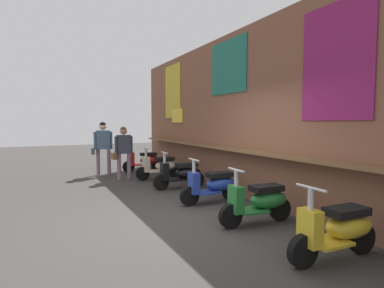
{
  "coord_description": "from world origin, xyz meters",
  "views": [
    {
      "loc": [
        4.74,
        -2.24,
        1.72
      ],
      "look_at": [
        -2.24,
        1.32,
        1.15
      ],
      "focal_mm": 28.44,
      "sensor_mm": 36.0,
      "label": 1
    }
  ],
  "objects_px": {
    "shopper_with_handbag": "(103,143)",
    "shopper_browsing": "(123,148)",
    "scooter_yellow": "(339,229)",
    "scooter_red": "(145,160)",
    "scooter_green": "(260,201)",
    "scooter_cream": "(161,166)",
    "scooter_black": "(182,174)",
    "scooter_blue": "(214,185)"
  },
  "relations": [
    {
      "from": "scooter_green",
      "to": "shopper_with_handbag",
      "type": "bearing_deg",
      "value": -73.05
    },
    {
      "from": "scooter_red",
      "to": "scooter_green",
      "type": "bearing_deg",
      "value": 93.66
    },
    {
      "from": "scooter_cream",
      "to": "shopper_browsing",
      "type": "distance_m",
      "value": 1.25
    },
    {
      "from": "shopper_with_handbag",
      "to": "scooter_black",
      "type": "bearing_deg",
      "value": 31.2
    },
    {
      "from": "scooter_yellow",
      "to": "scooter_black",
      "type": "bearing_deg",
      "value": -86.42
    },
    {
      "from": "scooter_yellow",
      "to": "scooter_red",
      "type": "bearing_deg",
      "value": -86.42
    },
    {
      "from": "scooter_black",
      "to": "shopper_browsing",
      "type": "height_order",
      "value": "shopper_browsing"
    },
    {
      "from": "scooter_green",
      "to": "shopper_browsing",
      "type": "height_order",
      "value": "shopper_browsing"
    },
    {
      "from": "scooter_cream",
      "to": "shopper_with_handbag",
      "type": "xyz_separation_m",
      "value": [
        -1.42,
        -1.45,
        0.67
      ]
    },
    {
      "from": "scooter_cream",
      "to": "shopper_with_handbag",
      "type": "height_order",
      "value": "shopper_with_handbag"
    },
    {
      "from": "scooter_blue",
      "to": "scooter_green",
      "type": "height_order",
      "value": "same"
    },
    {
      "from": "scooter_red",
      "to": "scooter_green",
      "type": "xyz_separation_m",
      "value": [
        6.12,
        0.0,
        0.0
      ]
    },
    {
      "from": "scooter_blue",
      "to": "scooter_yellow",
      "type": "bearing_deg",
      "value": 92.27
    },
    {
      "from": "scooter_red",
      "to": "scooter_green",
      "type": "distance_m",
      "value": 6.12
    },
    {
      "from": "scooter_blue",
      "to": "shopper_with_handbag",
      "type": "distance_m",
      "value": 4.81
    },
    {
      "from": "scooter_black",
      "to": "scooter_blue",
      "type": "relative_size",
      "value": 1.0
    },
    {
      "from": "scooter_yellow",
      "to": "shopper_with_handbag",
      "type": "xyz_separation_m",
      "value": [
        -7.53,
        -1.45,
        0.67
      ]
    },
    {
      "from": "scooter_black",
      "to": "shopper_browsing",
      "type": "relative_size",
      "value": 0.88
    },
    {
      "from": "scooter_cream",
      "to": "scooter_blue",
      "type": "bearing_deg",
      "value": 88.62
    },
    {
      "from": "scooter_yellow",
      "to": "shopper_browsing",
      "type": "distance_m",
      "value": 6.61
    },
    {
      "from": "shopper_browsing",
      "to": "scooter_yellow",
      "type": "bearing_deg",
      "value": 5.23
    },
    {
      "from": "shopper_with_handbag",
      "to": "shopper_browsing",
      "type": "distance_m",
      "value": 1.11
    },
    {
      "from": "scooter_black",
      "to": "scooter_blue",
      "type": "distance_m",
      "value": 1.6
    },
    {
      "from": "scooter_black",
      "to": "shopper_with_handbag",
      "type": "height_order",
      "value": "shopper_with_handbag"
    },
    {
      "from": "shopper_browsing",
      "to": "shopper_with_handbag",
      "type": "bearing_deg",
      "value": -162.5
    },
    {
      "from": "scooter_cream",
      "to": "shopper_browsing",
      "type": "xyz_separation_m",
      "value": [
        -0.39,
        -1.05,
        0.57
      ]
    },
    {
      "from": "shopper_browsing",
      "to": "scooter_red",
      "type": "bearing_deg",
      "value": 133.06
    },
    {
      "from": "scooter_cream",
      "to": "scooter_green",
      "type": "height_order",
      "value": "same"
    },
    {
      "from": "scooter_red",
      "to": "scooter_cream",
      "type": "xyz_separation_m",
      "value": [
        1.52,
        0.0,
        0.0
      ]
    },
    {
      "from": "scooter_black",
      "to": "scooter_yellow",
      "type": "height_order",
      "value": "same"
    },
    {
      "from": "scooter_blue",
      "to": "scooter_green",
      "type": "xyz_separation_m",
      "value": [
        1.49,
        -0.0,
        0.0
      ]
    },
    {
      "from": "scooter_blue",
      "to": "shopper_with_handbag",
      "type": "height_order",
      "value": "shopper_with_handbag"
    },
    {
      "from": "scooter_black",
      "to": "shopper_browsing",
      "type": "bearing_deg",
      "value": -57.84
    },
    {
      "from": "scooter_cream",
      "to": "scooter_yellow",
      "type": "bearing_deg",
      "value": 88.62
    },
    {
      "from": "scooter_blue",
      "to": "scooter_yellow",
      "type": "height_order",
      "value": "same"
    },
    {
      "from": "scooter_cream",
      "to": "scooter_black",
      "type": "height_order",
      "value": "same"
    },
    {
      "from": "scooter_blue",
      "to": "scooter_black",
      "type": "bearing_deg",
      "value": -87.73
    },
    {
      "from": "scooter_red",
      "to": "shopper_with_handbag",
      "type": "bearing_deg",
      "value": 7.32
    },
    {
      "from": "scooter_green",
      "to": "shopper_with_handbag",
      "type": "relative_size",
      "value": 0.81
    },
    {
      "from": "scooter_green",
      "to": "shopper_with_handbag",
      "type": "height_order",
      "value": "shopper_with_handbag"
    },
    {
      "from": "scooter_red",
      "to": "scooter_blue",
      "type": "xyz_separation_m",
      "value": [
        4.62,
        0.0,
        0.0
      ]
    },
    {
      "from": "scooter_black",
      "to": "scooter_yellow",
      "type": "distance_m",
      "value": 4.59
    }
  ]
}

